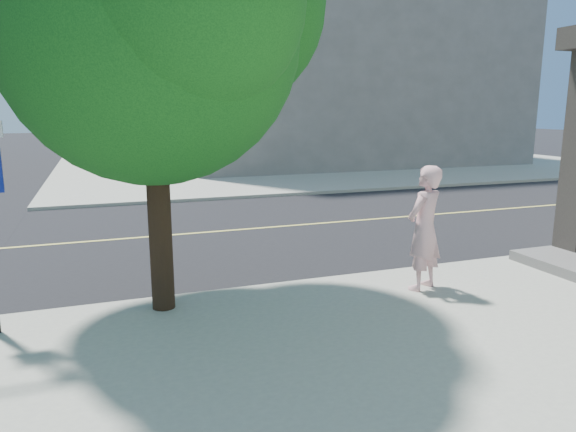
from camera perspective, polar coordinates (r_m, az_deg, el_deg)
name	(u,v)px	position (r m, az deg, el deg)	size (l,w,h in m)	color
ground	(30,319)	(8.48, -26.29, -10.05)	(140.00, 140.00, 0.00)	black
road_ew	(53,245)	(12.77, -24.22, -2.86)	(140.00, 9.00, 0.01)	black
sidewalk_ne	(315,159)	(32.04, 2.99, 6.25)	(29.00, 25.00, 0.12)	#A0A192
filler_ne	(321,39)	(32.83, 3.61, 18.72)	(18.00, 16.00, 14.00)	slate
man_on_phone	(424,228)	(8.52, 14.62, -1.30)	(0.72, 0.48, 1.99)	#E4A8AB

